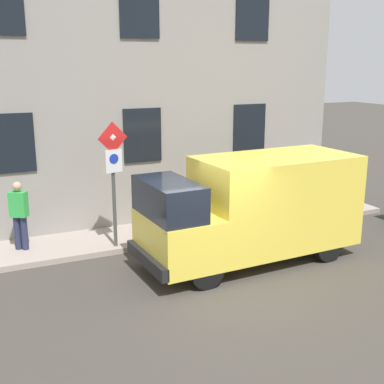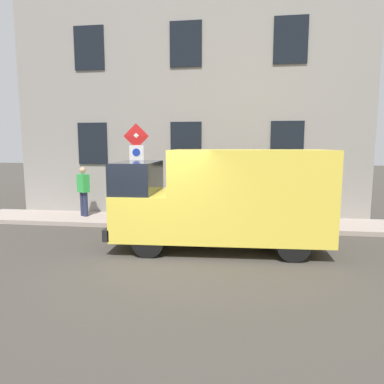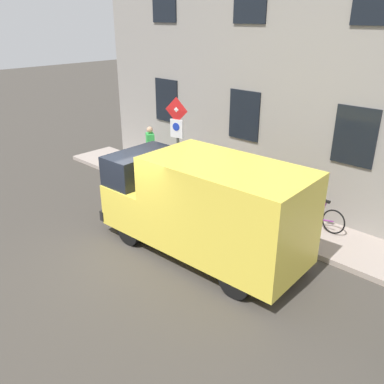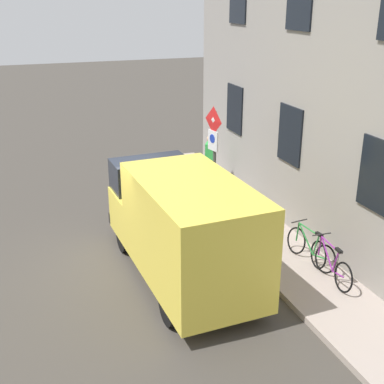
{
  "view_description": "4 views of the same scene",
  "coord_description": "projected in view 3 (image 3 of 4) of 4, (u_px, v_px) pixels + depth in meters",
  "views": [
    {
      "loc": [
        -8.75,
        4.57,
        4.62
      ],
      "look_at": [
        2.48,
        -0.59,
        1.45
      ],
      "focal_mm": 47.02,
      "sensor_mm": 36.0,
      "label": 1
    },
    {
      "loc": [
        -7.57,
        -1.9,
        2.61
      ],
      "look_at": [
        2.27,
        -0.52,
        1.26
      ],
      "focal_mm": 32.22,
      "sensor_mm": 36.0,
      "label": 2
    },
    {
      "loc": [
        -5.56,
        -7.29,
        5.47
      ],
      "look_at": [
        1.93,
        -0.22,
        0.99
      ],
      "focal_mm": 38.03,
      "sensor_mm": 36.0,
      "label": 3
    },
    {
      "loc": [
        -2.32,
        -11.21,
        6.05
      ],
      "look_at": [
        1.76,
        -0.06,
        1.46
      ],
      "focal_mm": 47.65,
      "sensor_mm": 36.0,
      "label": 4
    }
  ],
  "objects": [
    {
      "name": "ground_plane",
      "position": [
        134.0,
        247.0,
        10.47
      ],
      "size": [
        80.0,
        80.0,
        0.0
      ],
      "primitive_type": "plane",
      "color": "#403B35"
    },
    {
      "name": "sidewalk_slab",
      "position": [
        223.0,
        201.0,
        12.85
      ],
      "size": [
        1.84,
        14.55,
        0.14
      ],
      "primitive_type": "cube",
      "color": "#A3948A",
      "rests_on": "ground_plane"
    },
    {
      "name": "building_facade",
      "position": [
        254.0,
        63.0,
        12.06
      ],
      "size": [
        0.75,
        12.55,
        8.34
      ],
      "color": "gray",
      "rests_on": "ground_plane"
    },
    {
      "name": "sign_post_stacked",
      "position": [
        177.0,
        133.0,
        12.36
      ],
      "size": [
        0.19,
        0.55,
        3.02
      ],
      "color": "#474C47",
      "rests_on": "sidewalk_slab"
    },
    {
      "name": "delivery_van",
      "position": [
        205.0,
        205.0,
        9.64
      ],
      "size": [
        2.23,
        5.41,
        2.5
      ],
      "rotation": [
        0.0,
        0.0,
        1.61
      ],
      "color": "yellow",
      "rests_on": "ground_plane"
    },
    {
      "name": "bicycle_purple",
      "position": [
        316.0,
        214.0,
        11.07
      ],
      "size": [
        0.46,
        1.71,
        0.89
      ],
      "rotation": [
        0.0,
        0.0,
        1.51
      ],
      "color": "black",
      "rests_on": "sidewalk_slab"
    },
    {
      "name": "bicycle_green",
      "position": [
        289.0,
        205.0,
        11.58
      ],
      "size": [
        0.48,
        1.72,
        0.89
      ],
      "rotation": [
        0.0,
        0.0,
        1.7
      ],
      "color": "black",
      "rests_on": "sidewalk_slab"
    },
    {
      "name": "pedestrian",
      "position": [
        151.0,
        148.0,
        14.7
      ],
      "size": [
        0.43,
        0.48,
        1.72
      ],
      "rotation": [
        0.0,
        0.0,
        2.58
      ],
      "color": "#262B47",
      "rests_on": "sidewalk_slab"
    }
  ]
}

